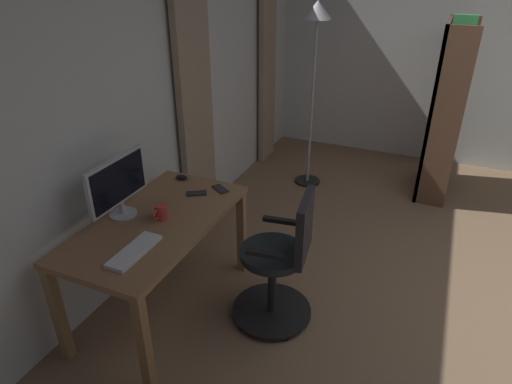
% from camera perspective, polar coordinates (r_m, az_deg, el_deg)
% --- Properties ---
extents(back_room_partition, '(5.83, 0.10, 2.69)m').
position_cam_1_polar(back_room_partition, '(3.54, -13.73, 12.44)').
color(back_room_partition, silver).
rests_on(back_room_partition, ground).
extents(curtain_left_panel, '(0.37, 0.06, 2.52)m').
position_cam_1_polar(curtain_left_panel, '(5.31, 1.49, 17.24)').
color(curtain_left_panel, tan).
rests_on(curtain_left_panel, ground).
extents(curtain_right_panel, '(0.49, 0.06, 2.52)m').
position_cam_1_polar(curtain_right_panel, '(3.88, -7.99, 12.97)').
color(curtain_right_panel, tan).
rests_on(curtain_right_panel, ground).
extents(desk, '(1.33, 0.71, 0.74)m').
position_cam_1_polar(desk, '(3.00, -12.62, -5.10)').
color(desk, '#926742').
rests_on(desk, ground).
extents(office_chair, '(0.56, 0.56, 0.97)m').
position_cam_1_polar(office_chair, '(2.96, 3.27, -9.23)').
color(office_chair, black).
rests_on(office_chair, ground).
extents(computer_monitor, '(0.53, 0.18, 0.40)m').
position_cam_1_polar(computer_monitor, '(2.95, -17.43, 1.04)').
color(computer_monitor, '#B7BCC1').
rests_on(computer_monitor, desk).
extents(computer_keyboard, '(0.37, 0.13, 0.02)m').
position_cam_1_polar(computer_keyboard, '(2.65, -15.45, -7.37)').
color(computer_keyboard, white).
rests_on(computer_keyboard, desk).
extents(computer_mouse, '(0.06, 0.10, 0.04)m').
position_cam_1_polar(computer_mouse, '(3.43, -9.59, 1.89)').
color(computer_mouse, black).
rests_on(computer_mouse, desk).
extents(cell_phone_face_up, '(0.13, 0.16, 0.01)m').
position_cam_1_polar(cell_phone_face_up, '(3.24, -4.64, 0.40)').
color(cell_phone_face_up, '#232328').
rests_on(cell_phone_face_up, desk).
extents(cell_phone_by_monitor, '(0.13, 0.16, 0.01)m').
position_cam_1_polar(cell_phone_by_monitor, '(3.20, -7.70, -0.17)').
color(cell_phone_by_monitor, '#232328').
rests_on(cell_phone_by_monitor, desk).
extents(mug_coffee, '(0.13, 0.09, 0.10)m').
position_cam_1_polar(mug_coffee, '(2.92, -12.18, -2.52)').
color(mug_coffee, '#CC3D33').
rests_on(mug_coffee, desk).
extents(bookshelf, '(0.82, 0.30, 1.81)m').
position_cam_1_polar(bookshelf, '(4.91, 22.84, 9.58)').
color(bookshelf, brown).
rests_on(bookshelf, ground).
extents(floor_lamp, '(0.28, 0.28, 1.90)m').
position_cam_1_polar(floor_lamp, '(4.58, 7.73, 18.65)').
color(floor_lamp, black).
rests_on(floor_lamp, ground).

